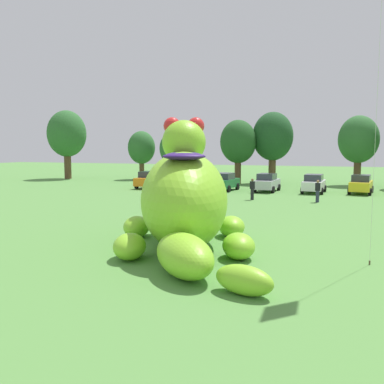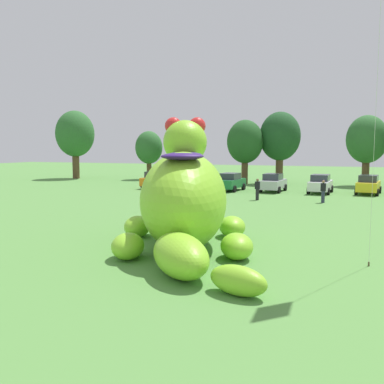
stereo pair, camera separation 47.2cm
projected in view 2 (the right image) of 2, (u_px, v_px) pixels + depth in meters
ground_plane at (190, 242)px, 18.50m from camera, size 160.00×160.00×0.00m
giant_inflatable_creature at (184, 198)px, 17.39m from camera, size 8.24×9.85×5.63m
car_orange at (156, 180)px, 43.10m from camera, size 1.99×4.13×1.72m
car_black at (196, 180)px, 42.65m from camera, size 2.18×4.22×1.72m
car_green at (231, 182)px, 40.26m from camera, size 2.25×4.25×1.72m
car_silver at (273, 183)px, 39.40m from camera, size 2.19×4.22×1.72m
car_white at (320, 184)px, 38.05m from camera, size 2.16×4.21×1.72m
car_yellow at (368, 185)px, 37.27m from camera, size 2.35×4.29×1.72m
tree_far_left at (75, 134)px, 55.78m from camera, size 5.10×5.10×9.05m
tree_left at (149, 148)px, 54.50m from camera, size 3.54×3.54×6.29m
tree_mid_left at (180, 149)px, 52.05m from camera, size 3.45×3.45×6.12m
tree_centre_left at (245, 142)px, 47.54m from camera, size 4.11×4.11×7.30m
tree_centre at (280, 137)px, 47.73m from camera, size 4.63×4.63×8.22m
tree_centre_right at (367, 140)px, 44.93m from camera, size 4.30×4.30×7.63m
spectator_near_inflatable at (257, 189)px, 33.10m from camera, size 0.38×0.26×1.71m
spectator_mid_field at (166, 185)px, 37.41m from camera, size 0.38×0.26×1.71m
spectator_wandering at (323, 192)px, 31.53m from camera, size 0.38×0.26×1.71m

